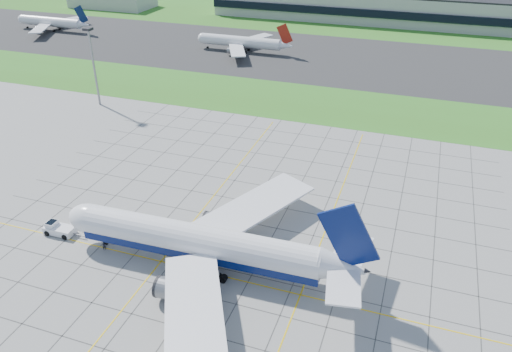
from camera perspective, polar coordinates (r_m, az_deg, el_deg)
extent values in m
plane|color=#979792|center=(97.62, -5.01, -10.23)|extent=(1400.00, 1400.00, 0.00)
cube|color=#356D1F|center=(172.66, 7.18, 8.19)|extent=(700.00, 35.00, 0.04)
cube|color=#383838|center=(224.01, 10.44, 12.96)|extent=(700.00, 75.00, 0.04)
cube|color=#356D1F|center=(330.26, 13.98, 17.89)|extent=(700.00, 145.00, 0.04)
cube|color=#474744|center=(128.13, -23.17, -2.16)|extent=(0.18, 130.00, 0.02)
cube|color=#474744|center=(123.25, -20.36, -2.86)|extent=(0.18, 130.00, 0.02)
cube|color=#474744|center=(118.71, -17.33, -3.60)|extent=(0.18, 130.00, 0.02)
cube|color=#474744|center=(114.56, -14.05, -4.38)|extent=(0.18, 130.00, 0.02)
cube|color=#474744|center=(110.82, -10.54, -5.21)|extent=(0.18, 130.00, 0.02)
cube|color=#474744|center=(107.55, -6.78, -6.07)|extent=(0.18, 130.00, 0.02)
cube|color=#474744|center=(104.80, -2.80, -6.95)|extent=(0.18, 130.00, 0.02)
cube|color=#474744|center=(102.59, 1.39, -7.83)|extent=(0.18, 130.00, 0.02)
cube|color=#474744|center=(100.97, 5.76, -8.71)|extent=(0.18, 130.00, 0.02)
cube|color=#474744|center=(99.96, 10.26, -9.55)|extent=(0.18, 130.00, 0.02)
cube|color=#474744|center=(99.59, 14.85, -10.35)|extent=(0.18, 130.00, 0.02)
cube|color=#474744|center=(99.87, 19.47, -11.09)|extent=(0.18, 130.00, 0.02)
cube|color=#474744|center=(100.77, 24.05, -11.74)|extent=(0.18, 130.00, 0.02)
cube|color=#474744|center=(87.28, -9.41, -16.50)|extent=(110.00, 0.18, 0.02)
cube|color=#474744|center=(92.25, -7.06, -13.20)|extent=(110.00, 0.18, 0.02)
cube|color=#474744|center=(97.61, -5.01, -10.23)|extent=(110.00, 0.18, 0.02)
cube|color=#474744|center=(103.32, -3.22, -7.57)|extent=(110.00, 0.18, 0.02)
cube|color=#474744|center=(109.32, -1.63, -5.18)|extent=(110.00, 0.18, 0.02)
cube|color=#474744|center=(115.56, -0.23, -3.05)|extent=(110.00, 0.18, 0.02)
cube|color=#474744|center=(122.00, 1.03, -1.14)|extent=(110.00, 0.18, 0.02)
cube|color=#474744|center=(128.62, 2.16, 0.58)|extent=(110.00, 0.18, 0.02)
cube|color=#474744|center=(135.39, 3.17, 2.13)|extent=(110.00, 0.18, 0.02)
cube|color=#474744|center=(142.29, 4.09, 3.53)|extent=(110.00, 0.18, 0.02)
cube|color=#474744|center=(149.29, 4.93, 4.80)|extent=(110.00, 0.18, 0.02)
cube|color=yellow|center=(96.23, -5.50, -10.94)|extent=(120.00, 0.25, 0.03)
cube|color=yellow|center=(115.70, -5.57, -3.16)|extent=(0.25, 100.00, 0.03)
cube|color=yellow|center=(108.56, 8.10, -5.79)|extent=(0.25, 100.00, 0.03)
cube|color=#B7B7B2|center=(302.79, 21.38, 17.25)|extent=(260.00, 42.00, 15.00)
cube|color=black|center=(281.77, 21.32, 16.36)|extent=(260.00, 1.00, 4.00)
cube|color=#B7B7B2|center=(342.95, -16.08, 18.72)|extent=(50.00, 25.00, 8.00)
cylinder|color=gray|center=(174.98, -18.00, 11.62)|extent=(0.70, 0.70, 25.00)
cube|color=black|center=(171.80, -18.67, 15.63)|extent=(2.50, 2.50, 0.80)
cylinder|color=white|center=(94.81, -6.55, -7.33)|extent=(46.86, 7.45, 6.09)
cube|color=#081652|center=(95.97, -6.48, -8.26)|extent=(46.85, 7.05, 1.62)
ellipsoid|color=white|center=(105.24, -18.32, -4.69)|extent=(9.92, 6.37, 6.09)
cube|color=black|center=(106.19, -19.36, -4.23)|extent=(2.33, 3.31, 0.61)
cone|color=white|center=(88.89, 9.82, -10.28)|extent=(8.29, 6.02, 5.79)
cube|color=#081652|center=(84.70, 10.55, -6.80)|extent=(11.08, 0.83, 12.96)
cube|color=white|center=(105.96, 0.00, -3.38)|extent=(20.05, 29.67, 0.99)
cube|color=white|center=(82.33, -7.11, -15.17)|extent=(21.31, 29.43, 0.99)
cylinder|color=slate|center=(104.48, -4.13, -5.35)|extent=(6.71, 4.05, 3.86)
cylinder|color=slate|center=(89.42, -9.21, -12.77)|extent=(6.71, 4.05, 3.86)
cylinder|color=gray|center=(106.35, -16.82, -6.90)|extent=(0.38, 0.38, 2.64)
cylinder|color=black|center=(106.79, -16.77, -7.23)|extent=(1.13, 0.54, 1.12)
cylinder|color=black|center=(98.64, -2.89, -9.16)|extent=(1.35, 1.26, 1.32)
cylinder|color=black|center=(94.02, -4.28, -11.51)|extent=(1.35, 1.26, 1.32)
cube|color=white|center=(112.81, -21.52, -5.74)|extent=(6.49, 3.18, 1.50)
cube|color=white|center=(113.23, -22.30, -5.12)|extent=(1.99, 2.41, 1.18)
cube|color=black|center=(113.12, -22.32, -5.03)|extent=(1.77, 2.19, 0.75)
cube|color=gray|center=(110.41, -19.59, -6.37)|extent=(3.21, 0.29, 0.19)
cylinder|color=black|center=(115.10, -21.92, -5.30)|extent=(1.19, 0.57, 1.18)
cylinder|color=black|center=(113.43, -22.75, -6.05)|extent=(1.19, 0.57, 1.18)
cylinder|color=black|center=(112.66, -20.20, -5.75)|extent=(1.19, 0.57, 1.18)
cylinder|color=black|center=(110.95, -21.03, -6.51)|extent=(1.19, 0.57, 1.18)
imported|color=black|center=(105.13, -16.96, -7.68)|extent=(0.77, 0.78, 1.82)
cylinder|color=white|center=(290.35, -22.42, 15.99)|extent=(35.63, 4.80, 4.80)
cube|color=#061841|center=(276.96, -19.36, 17.02)|extent=(7.46, 0.40, 9.15)
cube|color=white|center=(297.15, -20.64, 16.42)|extent=(13.89, 20.66, 0.40)
cube|color=white|center=(280.87, -23.43, 15.22)|extent=(13.89, 20.66, 0.40)
cylinder|color=black|center=(290.89, -21.53, 15.36)|extent=(1.00, 1.00, 1.00)
cylinder|color=black|center=(287.64, -22.08, 15.11)|extent=(1.00, 1.00, 1.00)
cylinder|color=white|center=(231.43, -1.78, 15.10)|extent=(36.84, 4.80, 4.80)
cube|color=maroon|center=(223.89, 3.30, 15.89)|extent=(7.46, 0.40, 9.15)
cube|color=white|center=(240.77, -0.21, 15.49)|extent=(13.89, 20.66, 0.40)
cube|color=white|center=(220.84, -2.18, 14.17)|extent=(13.89, 20.66, 0.40)
cylinder|color=black|center=(233.41, -0.83, 14.22)|extent=(1.00, 1.00, 1.00)
cylinder|color=black|center=(229.43, -1.22, 13.94)|extent=(1.00, 1.00, 1.00)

